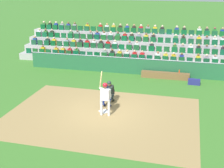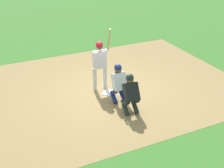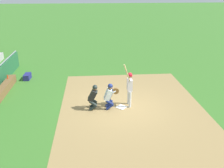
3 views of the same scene
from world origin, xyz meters
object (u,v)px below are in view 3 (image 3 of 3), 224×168
object	(u,v)px
home_plate_marker	(122,107)
home_plate_umpire	(93,96)
batter_at_plate	(130,86)
dugout_bench	(5,88)
catcher_crouching	(109,95)
water_bottle_on_bench	(8,77)
equipment_duffel_bag	(27,77)

from	to	relation	value
home_plate_marker	home_plate_umpire	distance (m)	1.53
batter_at_plate	dugout_bench	xyz separation A→B (m)	(-2.46, -6.71, -0.86)
catcher_crouching	water_bottle_on_bench	distance (m)	6.81
dugout_bench	water_bottle_on_bench	distance (m)	0.99
home_plate_marker	batter_at_plate	size ratio (longest dim) A/B	0.20
home_plate_marker	home_plate_umpire	xyz separation A→B (m)	(0.05, -1.37, 0.68)
catcher_crouching	dugout_bench	xyz separation A→B (m)	(-2.66, -5.71, -0.50)
batter_at_plate	dugout_bench	distance (m)	7.20
home_plate_marker	equipment_duffel_bag	size ratio (longest dim) A/B	0.57
water_bottle_on_bench	dugout_bench	bearing A→B (deg)	4.74
home_plate_umpire	water_bottle_on_bench	xyz separation A→B (m)	(-3.59, -5.01, -0.14)
batter_at_plate	water_bottle_on_bench	distance (m)	7.60
batter_at_plate	dugout_bench	size ratio (longest dim) A/B	0.68
dugout_bench	home_plate_marker	bearing A→B (deg)	67.44
batter_at_plate	catcher_crouching	distance (m)	1.08
batter_at_plate	equipment_duffel_bag	xyz separation A→B (m)	(-4.39, -5.89, -0.90)
catcher_crouching	equipment_duffel_bag	size ratio (longest dim) A/B	1.69
catcher_crouching	water_bottle_on_bench	size ratio (longest dim) A/B	5.88
batter_at_plate	water_bottle_on_bench	world-z (taller)	batter_at_plate
water_bottle_on_bench	catcher_crouching	bearing A→B (deg)	58.21
catcher_crouching	home_plate_marker	bearing A→B (deg)	93.87
dugout_bench	water_bottle_on_bench	size ratio (longest dim) A/B	14.79
home_plate_umpire	home_plate_marker	bearing A→B (deg)	91.96
home_plate_umpire	dugout_bench	bearing A→B (deg)	-118.39
home_plate_marker	catcher_crouching	distance (m)	0.93
home_plate_marker	catcher_crouching	size ratio (longest dim) A/B	0.34
catcher_crouching	home_plate_umpire	world-z (taller)	catcher_crouching
home_plate_marker	batter_at_plate	distance (m)	1.15
batter_at_plate	home_plate_umpire	distance (m)	1.82
dugout_bench	equipment_duffel_bag	size ratio (longest dim) A/B	4.24
home_plate_marker	equipment_duffel_bag	world-z (taller)	equipment_duffel_bag
home_plate_marker	catcher_crouching	world-z (taller)	catcher_crouching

